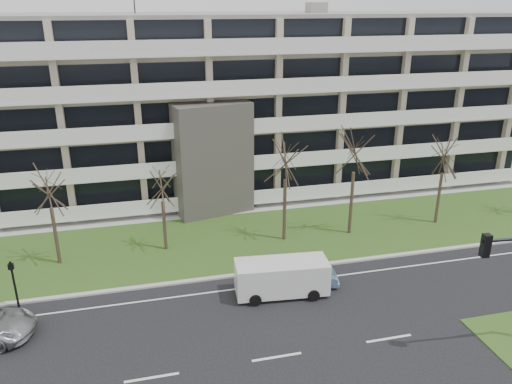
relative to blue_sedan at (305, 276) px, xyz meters
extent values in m
plane|color=black|center=(-3.48, -5.91, -0.66)|extent=(160.00, 160.00, 0.00)
cube|color=#30511B|center=(-3.48, 7.09, -0.63)|extent=(90.00, 10.00, 0.06)
cube|color=#B2B2AD|center=(-3.48, 2.09, -0.60)|extent=(90.00, 0.35, 0.12)
cube|color=#B2B2AD|center=(-3.48, 12.59, -0.62)|extent=(90.00, 2.00, 0.08)
cube|color=white|center=(-3.48, 0.59, -0.65)|extent=(90.00, 0.12, 0.01)
cube|color=#C5B399|center=(-3.48, 19.59, 6.84)|extent=(60.00, 12.00, 15.00)
cube|color=gray|center=(-3.48, 19.59, 14.49)|extent=(60.50, 12.50, 0.30)
cube|color=#4C4742|center=(-3.48, 12.59, 3.84)|extent=(6.39, 3.69, 9.00)
cube|color=black|center=(-3.48, 12.39, 1.34)|extent=(4.92, 1.19, 3.50)
cube|color=black|center=(-3.48, 13.57, 1.44)|extent=(58.00, 0.10, 1.80)
cube|color=white|center=(-3.48, 12.89, -0.06)|extent=(58.00, 1.40, 0.22)
cube|color=white|center=(-3.48, 12.24, 0.54)|extent=(58.00, 0.08, 1.00)
cube|color=black|center=(-3.48, 13.57, 4.44)|extent=(58.00, 0.10, 1.80)
cube|color=white|center=(-3.48, 12.89, 2.94)|extent=(58.00, 1.40, 0.22)
cube|color=white|center=(-3.48, 12.24, 3.54)|extent=(58.00, 0.08, 1.00)
cube|color=black|center=(-3.48, 13.57, 7.44)|extent=(58.00, 0.10, 1.80)
cube|color=white|center=(-3.48, 12.89, 5.94)|extent=(58.00, 1.40, 0.22)
cube|color=white|center=(-3.48, 12.24, 6.54)|extent=(58.00, 0.08, 1.00)
cube|color=black|center=(-3.48, 13.57, 10.44)|extent=(58.00, 0.10, 1.80)
cube|color=white|center=(-3.48, 12.89, 8.94)|extent=(58.00, 1.40, 0.22)
cube|color=white|center=(-3.48, 12.24, 9.54)|extent=(58.00, 0.08, 1.00)
cube|color=black|center=(-3.48, 13.57, 13.44)|extent=(58.00, 0.10, 1.80)
cube|color=white|center=(-3.48, 12.89, 11.94)|extent=(58.00, 1.40, 0.22)
cube|color=white|center=(-3.48, 12.24, 12.54)|extent=(58.00, 0.08, 1.00)
imported|color=#7FACDD|center=(0.00, 0.00, 0.00)|extent=(4.17, 2.13, 1.31)
cube|color=silver|center=(-1.66, -0.52, 0.50)|extent=(5.57, 2.50, 1.90)
cube|color=black|center=(-1.66, -0.52, 1.05)|extent=(5.16, 2.31, 0.70)
cube|color=silver|center=(0.88, -0.76, 0.35)|extent=(0.53, 1.93, 1.20)
cylinder|color=black|center=(-3.45, -1.36, -0.30)|extent=(0.72, 0.32, 0.70)
cylinder|color=black|center=(-3.26, 0.63, -0.30)|extent=(0.72, 0.32, 0.70)
cylinder|color=black|center=(-0.06, -1.68, -0.30)|extent=(0.72, 0.32, 0.70)
cylinder|color=black|center=(0.13, 0.31, -0.30)|extent=(0.72, 0.32, 0.70)
cube|color=black|center=(5.45, -8.10, 5.42)|extent=(0.38, 0.38, 1.09)
sphere|color=red|center=(5.45, -8.10, 5.77)|extent=(0.22, 0.22, 0.22)
sphere|color=orange|center=(5.45, -8.10, 5.42)|extent=(0.22, 0.22, 0.22)
sphere|color=green|center=(5.45, -8.10, 5.08)|extent=(0.22, 0.22, 0.22)
cylinder|color=black|center=(-16.49, 1.52, 0.85)|extent=(0.12, 0.12, 3.00)
cube|color=black|center=(-16.49, 1.52, 2.05)|extent=(0.28, 0.22, 0.32)
sphere|color=red|center=(-16.49, 1.52, 2.05)|extent=(0.14, 0.14, 0.14)
cylinder|color=#382B21|center=(-14.86, 6.47, 1.34)|extent=(0.24, 0.24, 3.99)
cylinder|color=#382B21|center=(-7.88, 6.81, 1.15)|extent=(0.24, 0.24, 3.62)
cylinder|color=#382B21|center=(0.56, 6.31, 1.66)|extent=(0.24, 0.24, 4.63)
cylinder|color=#382B21|center=(5.61, 6.17, 1.75)|extent=(0.24, 0.24, 4.82)
cylinder|color=#382B21|center=(12.93, 6.30, 1.40)|extent=(0.24, 0.24, 4.11)
camera|label=1|loc=(-9.19, -24.91, 15.56)|focal=35.00mm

